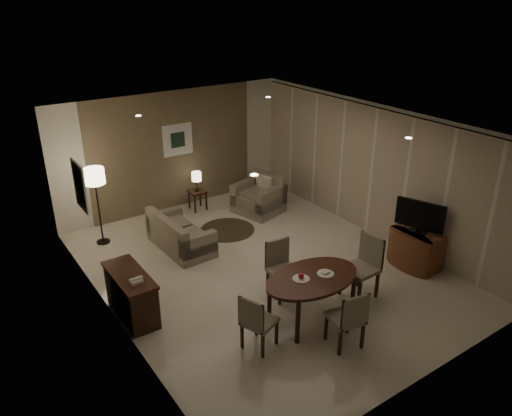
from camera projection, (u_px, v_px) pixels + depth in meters
room_shell at (250, 194)px, 8.94m from camera, size 5.50×7.00×2.70m
taupe_accent at (174, 151)px, 11.26m from camera, size 3.96×0.03×2.70m
curtain_wall at (371, 173)px, 10.03m from camera, size 0.08×6.70×2.58m
curtain_rod at (378, 108)px, 9.49m from camera, size 0.03×6.80×0.03m
art_back_frame at (178, 140)px, 11.19m from camera, size 0.72×0.03×0.72m
art_back_canvas at (178, 140)px, 11.18m from camera, size 0.34×0.01×0.34m
art_left_frame at (80, 186)px, 7.93m from camera, size 0.03×0.60×0.80m
art_left_canvas at (81, 186)px, 7.94m from camera, size 0.01×0.46×0.64m
downlight_nl at (254, 175)px, 6.01m from camera, size 0.10×0.10×0.01m
downlight_nr at (409, 138)px, 7.46m from camera, size 0.10×0.10×0.01m
downlight_fl at (138, 116)px, 8.72m from camera, size 0.10×0.10×0.01m
downlight_fr at (268, 97)px, 10.17m from camera, size 0.10×0.10×0.01m
console_desk at (131, 295)px, 7.75m from camera, size 0.48×1.20×0.75m
telephone at (136, 280)px, 7.35m from camera, size 0.20×0.14×0.09m
tv_cabinet at (416, 249)px, 9.16m from camera, size 0.48×0.90×0.70m
flat_tv at (420, 216)px, 8.87m from camera, size 0.36×0.85×0.60m
dining_table at (311, 298)px, 7.69m from camera, size 1.58×0.99×0.74m
chair_near at (345, 317)px, 7.08m from camera, size 0.53×0.53×0.94m
chair_far at (284, 271)px, 8.20m from camera, size 0.50×0.50×0.96m
chair_left at (259, 320)px, 7.05m from camera, size 0.56×0.56×0.89m
chair_right at (360, 268)px, 8.18m from camera, size 0.53×0.53×1.06m
plate_a at (301, 279)px, 7.48m from camera, size 0.26×0.26×0.02m
plate_b at (325, 274)px, 7.61m from camera, size 0.26×0.26×0.02m
fruit_apple at (301, 276)px, 7.46m from camera, size 0.09×0.09×0.09m
napkin at (326, 272)px, 7.60m from camera, size 0.12×0.08×0.03m
round_rug at (227, 230)px, 10.63m from camera, size 1.16×1.16×0.01m
sofa at (181, 232)px, 9.77m from camera, size 1.55×0.82×0.71m
armchair at (259, 195)px, 11.32m from camera, size 1.12×1.16×0.85m
side_table at (198, 200)px, 11.51m from camera, size 0.37×0.37×0.47m
table_lamp at (197, 181)px, 11.32m from camera, size 0.22×0.22×0.50m
floor_lamp at (98, 207)px, 9.80m from camera, size 0.40×0.40×1.59m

